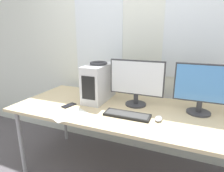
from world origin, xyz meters
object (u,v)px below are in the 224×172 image
at_px(mouse, 159,119).
at_px(cell_phone, 69,105).
at_px(headphones, 99,63).
at_px(monitor_main, 136,81).
at_px(monitor_right_near, 202,88).
at_px(pc_tower, 99,82).
at_px(keyboard, 127,115).

xyz_separation_m(mouse, cell_phone, (-0.88, -0.01, -0.01)).
relative_size(headphones, monitor_main, 0.34).
distance_m(monitor_main, monitor_right_near, 0.58).
distance_m(pc_tower, keyboard, 0.54).
xyz_separation_m(pc_tower, mouse, (0.68, -0.27, -0.18)).
height_order(mouse, cell_phone, mouse).
distance_m(headphones, keyboard, 0.64).
relative_size(headphones, cell_phone, 1.18).
relative_size(monitor_main, cell_phone, 3.42).
distance_m(headphones, cell_phone, 0.52).
distance_m(monitor_main, keyboard, 0.37).
relative_size(monitor_main, keyboard, 1.32).
height_order(monitor_main, mouse, monitor_main).
height_order(pc_tower, headphones, headphones).
distance_m(pc_tower, monitor_right_near, 0.99).
bearing_deg(monitor_right_near, cell_phone, -166.06).
xyz_separation_m(headphones, keyboard, (0.41, -0.29, -0.39)).
bearing_deg(keyboard, headphones, 144.55).
relative_size(pc_tower, monitor_right_near, 1.01).
bearing_deg(monitor_main, cell_phone, -155.44).
relative_size(headphones, monitor_right_near, 0.40).
bearing_deg(monitor_main, headphones, 178.67).
bearing_deg(headphones, mouse, -21.92).
height_order(monitor_main, keyboard, monitor_main).
distance_m(pc_tower, headphones, 0.21).
relative_size(keyboard, cell_phone, 2.59).
bearing_deg(pc_tower, monitor_right_near, 0.46).
distance_m(monitor_main, cell_phone, 0.71).
bearing_deg(mouse, keyboard, -175.71).
distance_m(pc_tower, mouse, 0.75).
xyz_separation_m(headphones, cell_phone, (-0.20, -0.29, -0.39)).
bearing_deg(headphones, cell_phone, -124.36).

